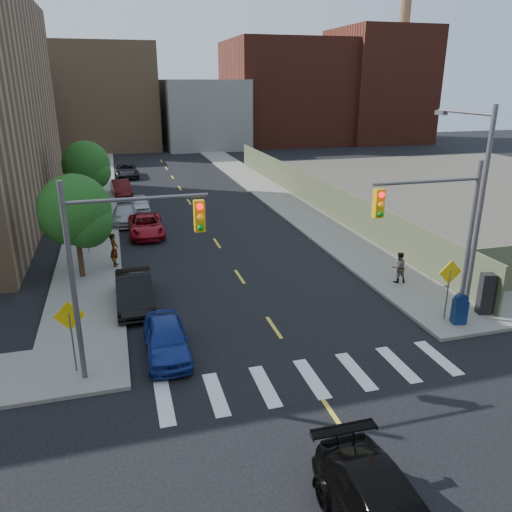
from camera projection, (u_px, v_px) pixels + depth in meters
ground at (362, 458)px, 13.76m from camera, size 160.00×160.00×0.00m
sidewalk_nw at (97, 185)px, 49.43m from camera, size 3.50×73.00×0.15m
sidewalk_ne at (248, 177)px, 53.39m from camera, size 3.50×73.00×0.15m
fence_north at (311, 191)px, 41.22m from camera, size 0.12×44.00×2.50m
gravel_lot at (481, 188)px, 48.16m from camera, size 36.00×42.00×0.06m
bg_bldg_midwest at (108, 97)px, 75.09m from camera, size 14.00×16.00×15.00m
bg_bldg_center at (202, 114)px, 77.69m from camera, size 12.00×16.00×10.00m
bg_bldg_east at (284, 92)px, 82.10m from camera, size 18.00×18.00×16.00m
bg_bldg_fareast at (377, 86)px, 84.05m from camera, size 14.00×16.00×18.00m
smokestack at (401, 54)px, 83.41m from camera, size 1.80×1.80×28.00m
signal_nw at (119, 254)px, 16.17m from camera, size 4.59×0.30×7.00m
signal_ne at (439, 226)px, 19.24m from camera, size 4.59×0.30×7.00m
streetlight_ne at (474, 200)px, 20.39m from camera, size 0.25×3.70×9.00m
warn_sign_nw at (70, 324)px, 17.00m from camera, size 1.06×0.06×2.83m
warn_sign_ne at (449, 279)px, 20.84m from camera, size 1.06×0.06×2.83m
warn_sign_midwest at (86, 222)px, 29.26m from camera, size 1.06×0.06×2.83m
tree_west_near at (75, 214)px, 25.12m from camera, size 3.66×3.64×5.52m
tree_west_far at (86, 167)px, 38.74m from camera, size 3.66×3.64×5.52m
parked_car_blue at (166, 339)px, 18.72m from camera, size 1.64×4.01×1.36m
parked_car_black at (135, 291)px, 22.76m from camera, size 1.63×4.60×1.51m
parked_car_red at (146, 225)px, 33.37m from camera, size 2.30×4.88×1.35m
parked_car_silver at (125, 215)px, 36.20m from camera, size 2.01×4.43×1.26m
parked_car_white at (140, 203)px, 39.55m from camera, size 1.57×3.74×1.26m
parked_car_maroon at (121, 188)px, 44.61m from camera, size 1.94×4.53×1.45m
parked_car_grey at (126, 170)px, 53.57m from camera, size 2.61×5.27×1.44m
mailbox at (460, 309)px, 20.87m from camera, size 0.63×0.52×1.36m
payphone at (486, 294)px, 21.70m from camera, size 0.64×0.57×1.85m
pedestrian_west at (114, 250)px, 27.32m from camera, size 0.53×0.73×1.85m
pedestrian_east at (399, 267)px, 25.11m from camera, size 0.80×0.63×1.60m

